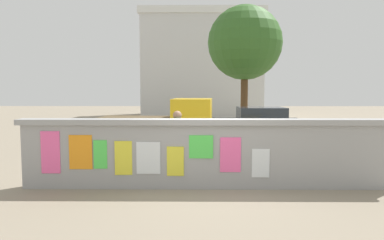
# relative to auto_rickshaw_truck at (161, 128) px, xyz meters

# --- Properties ---
(ground) EXTENTS (60.00, 60.00, 0.00)m
(ground) POSITION_rel_auto_rickshaw_truck_xyz_m (1.38, 4.25, -0.90)
(ground) COLOR gray
(poster_wall) EXTENTS (8.27, 0.42, 1.51)m
(poster_wall) POSITION_rel_auto_rickshaw_truck_xyz_m (1.37, -3.75, -0.12)
(poster_wall) COLOR #999999
(poster_wall) RESTS_ON ground
(auto_rickshaw_truck) EXTENTS (3.71, 1.77, 1.85)m
(auto_rickshaw_truck) POSITION_rel_auto_rickshaw_truck_xyz_m (0.00, 0.00, 0.00)
(auto_rickshaw_truck) COLOR black
(auto_rickshaw_truck) RESTS_ON ground
(car_parked) EXTENTS (3.82, 1.75, 1.40)m
(car_parked) POSITION_rel_auto_rickshaw_truck_xyz_m (3.68, 3.54, -0.17)
(car_parked) COLOR black
(car_parked) RESTS_ON ground
(motorcycle) EXTENTS (1.88, 0.68, 0.87)m
(motorcycle) POSITION_rel_auto_rickshaw_truck_xyz_m (4.20, -2.26, -0.44)
(motorcycle) COLOR black
(motorcycle) RESTS_ON ground
(bicycle_near) EXTENTS (1.71, 0.44, 0.95)m
(bicycle_near) POSITION_rel_auto_rickshaw_truck_xyz_m (2.01, -2.52, -0.54)
(bicycle_near) COLOR black
(bicycle_near) RESTS_ON ground
(bicycle_far) EXTENTS (1.68, 0.50, 0.95)m
(bicycle_far) POSITION_rel_auto_rickshaw_truck_xyz_m (4.72, -0.30, -0.54)
(bicycle_far) COLOR black
(bicycle_far) RESTS_ON ground
(person_walking) EXTENTS (0.40, 0.40, 1.62)m
(person_walking) POSITION_rel_auto_rickshaw_truck_xyz_m (0.64, -2.61, 0.09)
(person_walking) COLOR #BF6626
(person_walking) RESTS_ON ground
(tree_roadside) EXTENTS (3.67, 3.67, 6.27)m
(tree_roadside) POSITION_rel_auto_rickshaw_truck_xyz_m (3.53, 6.66, 3.51)
(tree_roadside) COLOR brown
(tree_roadside) RESTS_ON ground
(building_background) EXTENTS (9.31, 6.32, 8.08)m
(building_background) POSITION_rel_auto_rickshaw_truck_xyz_m (1.57, 17.86, 3.16)
(building_background) COLOR silver
(building_background) RESTS_ON ground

